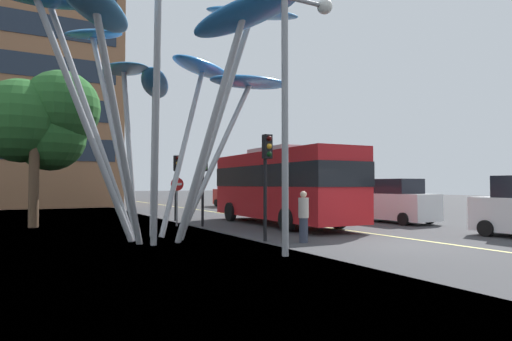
# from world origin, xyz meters

# --- Properties ---
(ground) EXTENTS (120.00, 240.00, 0.10)m
(ground) POSITION_xyz_m (-0.71, 0.00, -0.05)
(ground) COLOR #38383A
(red_bus) EXTENTS (3.13, 10.00, 3.63)m
(red_bus) POSITION_xyz_m (0.61, 7.53, 1.98)
(red_bus) COLOR red
(red_bus) RESTS_ON ground
(leaf_sculpture) EXTENTS (11.79, 10.93, 9.52)m
(leaf_sculpture) POSITION_xyz_m (-6.00, 5.04, 6.65)
(leaf_sculpture) COLOR #9EA0A5
(leaf_sculpture) RESTS_ON ground
(traffic_light_kerb_near) EXTENTS (0.28, 0.42, 3.56)m
(traffic_light_kerb_near) POSITION_xyz_m (-3.04, 2.63, 2.59)
(traffic_light_kerb_near) COLOR black
(traffic_light_kerb_near) RESTS_ON ground
(traffic_light_kerb_far) EXTENTS (0.28, 0.42, 3.30)m
(traffic_light_kerb_far) POSITION_xyz_m (-2.92, 8.50, 2.40)
(traffic_light_kerb_far) COLOR black
(traffic_light_kerb_far) RESTS_ON ground
(traffic_light_island_mid) EXTENTS (0.28, 0.42, 3.40)m
(traffic_light_island_mid) POSITION_xyz_m (-3.06, 11.89, 2.47)
(traffic_light_island_mid) COLOR black
(traffic_light_island_mid) RESTS_ON ground
(car_parked_mid) EXTENTS (1.93, 4.29, 2.17)m
(car_parked_mid) POSITION_xyz_m (6.21, 5.80, 1.02)
(car_parked_mid) COLOR silver
(car_parked_mid) RESTS_ON ground
(car_parked_far) EXTENTS (1.98, 4.55, 2.12)m
(car_parked_far) POSITION_xyz_m (5.69, 12.81, 0.99)
(car_parked_far) COLOR gold
(car_parked_far) RESTS_ON ground
(car_side_street) EXTENTS (1.95, 4.08, 2.18)m
(car_side_street) POSITION_xyz_m (6.29, 18.35, 1.03)
(car_side_street) COLOR maroon
(car_side_street) RESTS_ON ground
(car_far_side) EXTENTS (2.06, 4.26, 2.24)m
(car_far_side) POSITION_xyz_m (6.00, 23.89, 1.05)
(car_far_side) COLOR maroon
(car_far_side) RESTS_ON ground
(street_lamp) EXTENTS (1.66, 0.44, 7.19)m
(street_lamp) POSITION_xyz_m (-3.73, -0.17, 4.62)
(street_lamp) COLOR gray
(street_lamp) RESTS_ON ground
(tree_pavement_near) EXTENTS (5.39, 3.86, 7.34)m
(tree_pavement_near) POSITION_xyz_m (-9.30, 12.82, 4.89)
(tree_pavement_near) COLOR brown
(tree_pavement_near) RESTS_ON ground
(pedestrian) EXTENTS (0.34, 0.34, 1.68)m
(pedestrian) POSITION_xyz_m (-2.12, 1.83, 0.85)
(pedestrian) COLOR #2D3342
(pedestrian) RESTS_ON ground
(no_entry_sign) EXTENTS (0.60, 0.12, 2.21)m
(no_entry_sign) POSITION_xyz_m (-3.89, 9.30, 1.48)
(no_entry_sign) COLOR gray
(no_entry_sign) RESTS_ON ground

